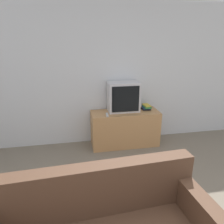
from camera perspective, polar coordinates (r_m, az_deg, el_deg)
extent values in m
cube|color=silver|center=(4.14, 0.50, 9.53)|extent=(9.00, 0.06, 2.60)
cube|color=tan|center=(4.18, 3.37, -4.27)|extent=(1.27, 0.47, 0.67)
cube|color=silver|center=(4.04, 3.00, 4.01)|extent=(0.57, 0.33, 0.55)
cube|color=black|center=(3.88, 3.59, 3.36)|extent=(0.49, 0.01, 0.47)
cube|color=#4C3323|center=(2.07, -4.90, -19.62)|extent=(1.88, 0.27, 0.49)
cube|color=black|center=(4.23, 8.79, 0.82)|extent=(0.16, 0.16, 0.02)
cube|color=#23478E|center=(4.23, 8.86, 1.16)|extent=(0.12, 0.16, 0.03)
cube|color=#2D753D|center=(4.20, 9.08, 1.43)|extent=(0.12, 0.22, 0.03)
cube|color=gold|center=(4.21, 9.04, 1.78)|extent=(0.12, 0.20, 0.02)
cube|color=#B7B7B7|center=(3.86, -1.26, -0.75)|extent=(0.06, 0.18, 0.02)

